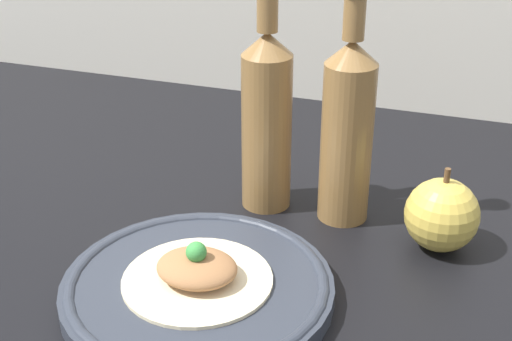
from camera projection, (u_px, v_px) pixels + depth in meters
ground_plane at (264, 288)px, 78.20cm from camera, size 180.00×110.00×4.00cm
plate at (198, 287)px, 72.92cm from camera, size 28.00×28.00×2.28cm
plated_food at (197, 272)px, 72.08cm from camera, size 15.45×15.45×4.65cm
cider_bottle_left at (267, 117)px, 85.71cm from camera, size 6.15×6.15×28.61cm
cider_bottle_right at (347, 127)px, 82.85cm from camera, size 6.15×6.15×28.61cm
apple at (442, 215)px, 80.01cm from camera, size 8.42×8.42×10.03cm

